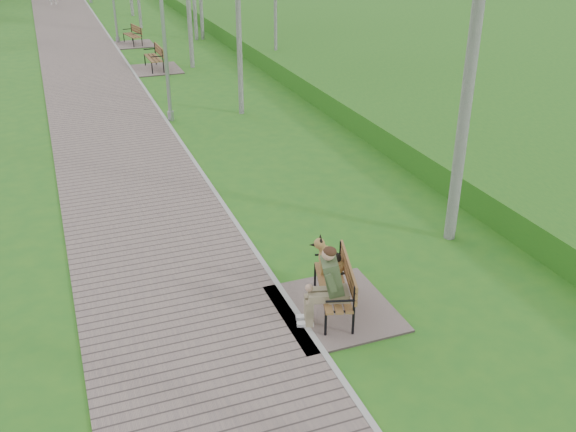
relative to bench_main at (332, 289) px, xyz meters
The scene contains 8 objects.
ground 4.66m from the bench_main, 96.98° to the left, with size 120.00×120.00×0.00m, color #27671D.
walkway 26.21m from the bench_main, 95.07° to the left, with size 3.50×67.00×0.04m, color #72615C.
kerb 26.11m from the bench_main, 91.24° to the left, with size 0.10×67.00×0.05m, color #999993.
embankment 27.13m from the bench_main, 65.07° to the left, with size 14.00×70.00×1.60m, color #3D7A1E.
bench_main is the anchor object (origin of this frame).
bench_second 18.48m from the bench_main, 88.97° to the left, with size 1.98×2.20×1.22m.
bench_third 23.99m from the bench_main, 89.30° to the left, with size 1.80×2.00×1.11m.
lamp_post_near 11.66m from the bench_main, 92.00° to the left, with size 0.20×0.20×5.18m.
Camera 1 is at (-3.33, -12.80, 6.28)m, focal length 40.00 mm.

